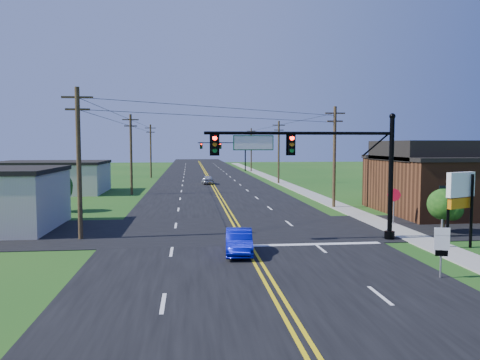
{
  "coord_description": "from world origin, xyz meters",
  "views": [
    {
      "loc": [
        -3.04,
        -18.37,
        5.66
      ],
      "look_at": [
        0.05,
        10.0,
        3.48
      ],
      "focal_mm": 35.0,
      "sensor_mm": 36.0,
      "label": 1
    }
  ],
  "objects": [
    {
      "name": "tree_left",
      "position": [
        -14.0,
        22.0,
        2.16
      ],
      "size": [
        2.4,
        2.4,
        3.37
      ],
      "color": "#342317",
      "rests_on": "ground"
    },
    {
      "name": "utility_pole_right_c",
      "position": [
        9.8,
        78.0,
        4.72
      ],
      "size": [
        1.8,
        0.28,
        9.0
      ],
      "color": "#342317",
      "rests_on": "ground"
    },
    {
      "name": "road_cross",
      "position": [
        0.0,
        12.0,
        0.02
      ],
      "size": [
        70.0,
        10.0,
        0.04
      ],
      "primitive_type": "cube",
      "color": "black",
      "rests_on": "ground"
    },
    {
      "name": "road_main",
      "position": [
        0.0,
        50.0,
        0.02
      ],
      "size": [
        16.0,
        220.0,
        0.04
      ],
      "primitive_type": "cube",
      "color": "black",
      "rests_on": "ground"
    },
    {
      "name": "utility_pole_left_c",
      "position": [
        -9.5,
        62.0,
        4.72
      ],
      "size": [
        1.8,
        0.28,
        9.0
      ],
      "color": "#342317",
      "rests_on": "ground"
    },
    {
      "name": "cream_bldg_far",
      "position": [
        -19.0,
        38.0,
        1.86
      ],
      "size": [
        12.2,
        9.2,
        3.7
      ],
      "color": "beige",
      "rests_on": "ground"
    },
    {
      "name": "signal_mast_far",
      "position": [
        4.44,
        80.0,
        4.55
      ],
      "size": [
        10.98,
        0.6,
        7.48
      ],
      "color": "black",
      "rests_on": "ground"
    },
    {
      "name": "distant_car",
      "position": [
        -0.45,
        47.91,
        0.62
      ],
      "size": [
        1.75,
        3.77,
        1.25
      ],
      "primitive_type": "imported",
      "rotation": [
        0.0,
        0.0,
        3.22
      ],
      "color": "#ADAEB2",
      "rests_on": "ground"
    },
    {
      "name": "utility_pole_left_a",
      "position": [
        -9.5,
        10.0,
        4.72
      ],
      "size": [
        1.8,
        0.28,
        9.0
      ],
      "color": "#342317",
      "rests_on": "ground"
    },
    {
      "name": "sidewalk",
      "position": [
        10.5,
        40.0,
        0.04
      ],
      "size": [
        2.0,
        160.0,
        0.08
      ],
      "primitive_type": "cube",
      "color": "gray",
      "rests_on": "ground"
    },
    {
      "name": "pylon_sign",
      "position": [
        11.59,
        5.39,
        3.04
      ],
      "size": [
        1.97,
        1.05,
        4.16
      ],
      "rotation": [
        0.0,
        0.0,
        0.4
      ],
      "color": "black",
      "rests_on": "ground"
    },
    {
      "name": "stop_sign",
      "position": [
        11.24,
        12.85,
        1.86
      ],
      "size": [
        0.87,
        0.4,
        2.58
      ],
      "rotation": [
        0.0,
        0.0,
        -0.39
      ],
      "color": "slate",
      "rests_on": "ground"
    },
    {
      "name": "brick_building",
      "position": [
        20.0,
        18.0,
        2.35
      ],
      "size": [
        14.2,
        11.2,
        4.7
      ],
      "color": "#542C18",
      "rests_on": "ground"
    },
    {
      "name": "signal_mast_main",
      "position": [
        4.34,
        8.0,
        4.75
      ],
      "size": [
        11.3,
        0.6,
        7.48
      ],
      "color": "black",
      "rests_on": "ground"
    },
    {
      "name": "route_sign",
      "position": [
        7.5,
        -0.02,
        1.47
      ],
      "size": [
        0.62,
        0.2,
        2.52
      ],
      "rotation": [
        0.0,
        0.0,
        -0.27
      ],
      "color": "slate",
      "rests_on": "ground"
    },
    {
      "name": "ground",
      "position": [
        0.0,
        0.0,
        0.0
      ],
      "size": [
        260.0,
        260.0,
        0.0
      ],
      "primitive_type": "plane",
      "color": "#164714",
      "rests_on": "ground"
    },
    {
      "name": "blue_car",
      "position": [
        -0.52,
        5.26,
        0.63
      ],
      "size": [
        1.64,
        3.91,
        1.26
      ],
      "primitive_type": "imported",
      "rotation": [
        0.0,
        0.0,
        -0.08
      ],
      "color": "#070D9E",
      "rests_on": "ground"
    },
    {
      "name": "utility_pole_right_a",
      "position": [
        9.8,
        22.0,
        4.72
      ],
      "size": [
        1.8,
        0.28,
        9.0
      ],
      "color": "#342317",
      "rests_on": "ground"
    },
    {
      "name": "utility_pole_right_b",
      "position": [
        9.8,
        48.0,
        4.72
      ],
      "size": [
        1.8,
        0.28,
        9.0
      ],
      "color": "#342317",
      "rests_on": "ground"
    },
    {
      "name": "utility_pole_left_b",
      "position": [
        -9.5,
        35.0,
        4.72
      ],
      "size": [
        1.8,
        0.28,
        9.0
      ],
      "color": "#342317",
      "rests_on": "ground"
    },
    {
      "name": "tree_right_back",
      "position": [
        16.0,
        26.0,
        2.6
      ],
      "size": [
        3.0,
        3.0,
        4.1
      ],
      "color": "#342317",
      "rests_on": "ground"
    },
    {
      "name": "shrub_corner",
      "position": [
        13.0,
        9.5,
        1.85
      ],
      "size": [
        2.0,
        2.0,
        2.86
      ],
      "color": "#342317",
      "rests_on": "ground"
    }
  ]
}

